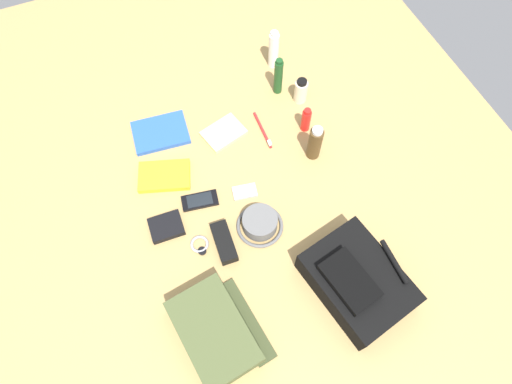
{
  "coord_description": "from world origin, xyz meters",
  "views": [
    {
      "loc": [
        0.61,
        -0.26,
        1.36
      ],
      "look_at": [
        0.0,
        0.0,
        0.04
      ],
      "focal_mm": 30.26,
      "sensor_mm": 36.0,
      "label": 1
    }
  ],
  "objects_px": {
    "notepad": "(224,133)",
    "toothpaste_tube": "(274,50)",
    "shampoo_bottle": "(278,77)",
    "cell_phone": "(200,201)",
    "media_player": "(245,192)",
    "toothbrush": "(263,132)",
    "paperback_novel": "(161,133)",
    "wristwatch": "(200,245)",
    "toiletry_pouch": "(215,332)",
    "sunscreen_spray": "(306,120)",
    "lotion_bottle": "(301,91)",
    "sunglasses_case": "(224,242)",
    "backpack": "(357,281)",
    "bucket_hat": "(260,223)",
    "travel_guidebook": "(164,176)",
    "wallet": "(166,227)",
    "cologne_bottle": "(315,143)"
  },
  "relations": [
    {
      "from": "lotion_bottle",
      "to": "sunscreen_spray",
      "type": "bearing_deg",
      "value": -17.75
    },
    {
      "from": "toiletry_pouch",
      "to": "bucket_hat",
      "type": "distance_m",
      "value": 0.38
    },
    {
      "from": "notepad",
      "to": "toothpaste_tube",
      "type": "bearing_deg",
      "value": 112.55
    },
    {
      "from": "cologne_bottle",
      "to": "travel_guidebook",
      "type": "relative_size",
      "value": 0.74
    },
    {
      "from": "toiletry_pouch",
      "to": "lotion_bottle",
      "type": "xyz_separation_m",
      "value": [
        -0.71,
        0.62,
        0.01
      ]
    },
    {
      "from": "lotion_bottle",
      "to": "backpack",
      "type": "bearing_deg",
      "value": -12.69
    },
    {
      "from": "paperback_novel",
      "to": "notepad",
      "type": "height_order",
      "value": "paperback_novel"
    },
    {
      "from": "shampoo_bottle",
      "to": "cell_phone",
      "type": "bearing_deg",
      "value": -52.8
    },
    {
      "from": "backpack",
      "to": "sunscreen_spray",
      "type": "height_order",
      "value": "backpack"
    },
    {
      "from": "backpack",
      "to": "toothpaste_tube",
      "type": "relative_size",
      "value": 2.1
    },
    {
      "from": "backpack",
      "to": "media_player",
      "type": "distance_m",
      "value": 0.49
    },
    {
      "from": "cologne_bottle",
      "to": "wallet",
      "type": "relative_size",
      "value": 1.42
    },
    {
      "from": "media_player",
      "to": "cell_phone",
      "type": "bearing_deg",
      "value": -100.27
    },
    {
      "from": "shampoo_bottle",
      "to": "cologne_bottle",
      "type": "height_order",
      "value": "shampoo_bottle"
    },
    {
      "from": "wristwatch",
      "to": "notepad",
      "type": "bearing_deg",
      "value": 148.83
    },
    {
      "from": "paperback_novel",
      "to": "toothbrush",
      "type": "bearing_deg",
      "value": 67.86
    },
    {
      "from": "toiletry_pouch",
      "to": "cologne_bottle",
      "type": "xyz_separation_m",
      "value": [
        -0.46,
        0.55,
        0.03
      ]
    },
    {
      "from": "paperback_novel",
      "to": "wristwatch",
      "type": "distance_m",
      "value": 0.48
    },
    {
      "from": "shampoo_bottle",
      "to": "paperback_novel",
      "type": "relative_size",
      "value": 0.78
    },
    {
      "from": "sunscreen_spray",
      "to": "media_player",
      "type": "xyz_separation_m",
      "value": [
        0.17,
        -0.32,
        -0.05
      ]
    },
    {
      "from": "backpack",
      "to": "cell_phone",
      "type": "bearing_deg",
      "value": -143.61
    },
    {
      "from": "bucket_hat",
      "to": "wallet",
      "type": "relative_size",
      "value": 1.45
    },
    {
      "from": "shampoo_bottle",
      "to": "toothbrush",
      "type": "xyz_separation_m",
      "value": [
        0.16,
        -0.13,
        -0.08
      ]
    },
    {
      "from": "backpack",
      "to": "toiletry_pouch",
      "type": "height_order",
      "value": "backpack"
    },
    {
      "from": "cologne_bottle",
      "to": "paperback_novel",
      "type": "xyz_separation_m",
      "value": [
        -0.31,
        -0.49,
        -0.07
      ]
    },
    {
      "from": "sunscreen_spray",
      "to": "toothpaste_tube",
      "type": "bearing_deg",
      "value": 176.81
    },
    {
      "from": "backpack",
      "to": "notepad",
      "type": "bearing_deg",
      "value": -166.44
    },
    {
      "from": "paperback_novel",
      "to": "notepad",
      "type": "xyz_separation_m",
      "value": [
        0.09,
        0.22,
        -0.0
      ]
    },
    {
      "from": "wristwatch",
      "to": "sunglasses_case",
      "type": "height_order",
      "value": "sunglasses_case"
    },
    {
      "from": "shampoo_bottle",
      "to": "lotion_bottle",
      "type": "bearing_deg",
      "value": 40.3
    },
    {
      "from": "wristwatch",
      "to": "toothbrush",
      "type": "xyz_separation_m",
      "value": [
        -0.33,
        0.38,
        0.0
      ]
    },
    {
      "from": "toiletry_pouch",
      "to": "sunscreen_spray",
      "type": "height_order",
      "value": "sunscreen_spray"
    },
    {
      "from": "toiletry_pouch",
      "to": "wallet",
      "type": "distance_m",
      "value": 0.39
    },
    {
      "from": "wallet",
      "to": "sunglasses_case",
      "type": "xyz_separation_m",
      "value": [
        0.13,
        0.16,
        0.01
      ]
    },
    {
      "from": "shampoo_bottle",
      "to": "lotion_bottle",
      "type": "xyz_separation_m",
      "value": [
        0.07,
        0.06,
        -0.03
      ]
    },
    {
      "from": "sunscreen_spray",
      "to": "paperback_novel",
      "type": "distance_m",
      "value": 0.55
    },
    {
      "from": "bucket_hat",
      "to": "cell_phone",
      "type": "distance_m",
      "value": 0.23
    },
    {
      "from": "lotion_bottle",
      "to": "cologne_bottle",
      "type": "bearing_deg",
      "value": -15.04
    },
    {
      "from": "toothpaste_tube",
      "to": "notepad",
      "type": "xyz_separation_m",
      "value": [
        0.25,
        -0.31,
        -0.08
      ]
    },
    {
      "from": "paperback_novel",
      "to": "wristwatch",
      "type": "xyz_separation_m",
      "value": [
        0.48,
        -0.01,
        -0.0
      ]
    },
    {
      "from": "cologne_bottle",
      "to": "wristwatch",
      "type": "distance_m",
      "value": 0.54
    },
    {
      "from": "sunscreen_spray",
      "to": "wristwatch",
      "type": "xyz_separation_m",
      "value": [
        0.29,
        -0.53,
        -0.05
      ]
    },
    {
      "from": "toiletry_pouch",
      "to": "shampoo_bottle",
      "type": "height_order",
      "value": "shampoo_bottle"
    },
    {
      "from": "bucket_hat",
      "to": "sunglasses_case",
      "type": "relative_size",
      "value": 1.14
    },
    {
      "from": "backpack",
      "to": "travel_guidebook",
      "type": "xyz_separation_m",
      "value": [
        -0.61,
        -0.43,
        -0.05
      ]
    },
    {
      "from": "shampoo_bottle",
      "to": "sunscreen_spray",
      "type": "relative_size",
      "value": 1.55
    },
    {
      "from": "media_player",
      "to": "toothbrush",
      "type": "distance_m",
      "value": 0.26
    },
    {
      "from": "toiletry_pouch",
      "to": "paperback_novel",
      "type": "relative_size",
      "value": 1.41
    },
    {
      "from": "lotion_bottle",
      "to": "sunglasses_case",
      "type": "bearing_deg",
      "value": -47.64
    },
    {
      "from": "toiletry_pouch",
      "to": "bucket_hat",
      "type": "xyz_separation_m",
      "value": [
        -0.27,
        0.26,
        -0.02
      ]
    }
  ]
}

